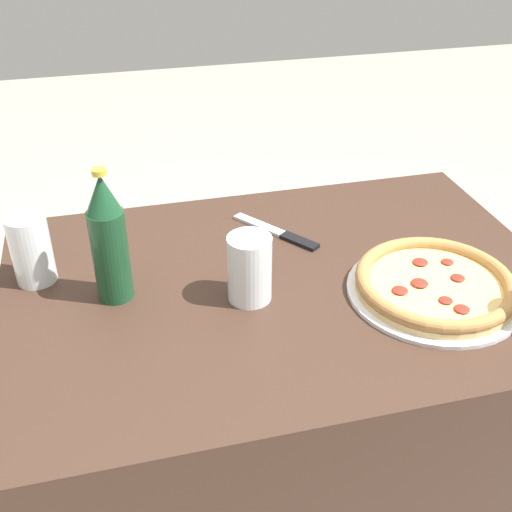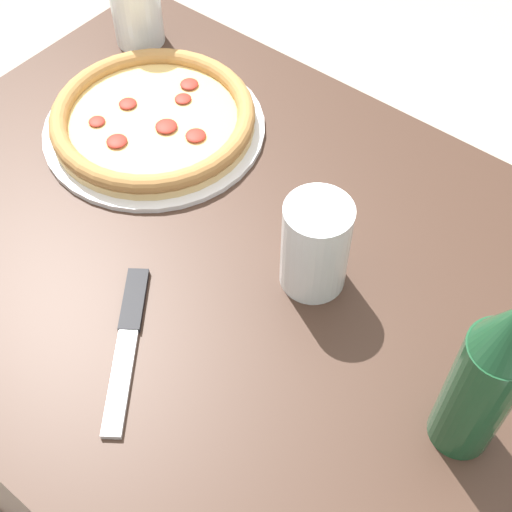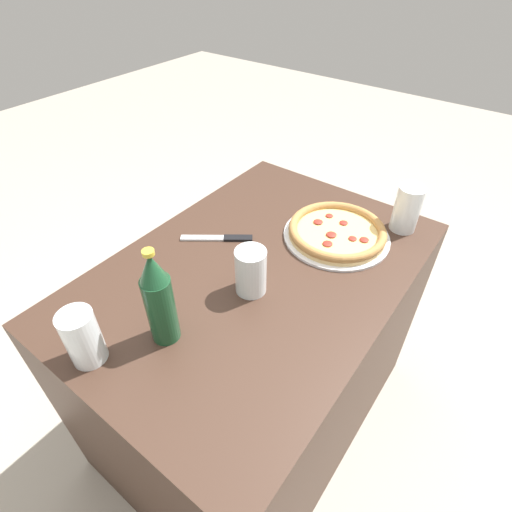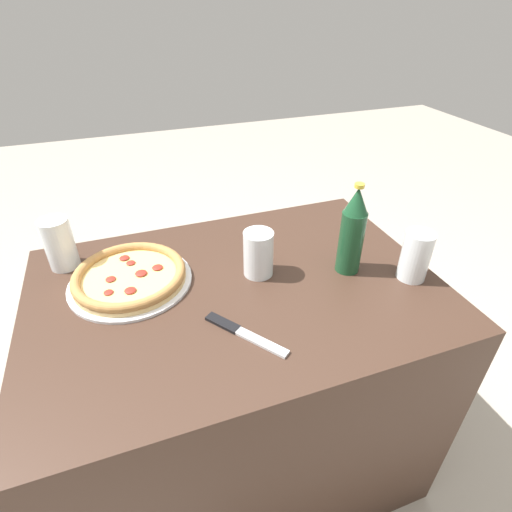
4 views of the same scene
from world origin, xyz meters
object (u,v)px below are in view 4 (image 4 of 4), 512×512
object	(u,v)px
beer_bottle	(352,231)
glass_mango_juice	(60,245)
pizza_pepperoni	(130,277)
glass_iced_tea	(415,257)
glass_lemonade	(258,255)
knife	(242,332)

from	to	relation	value
beer_bottle	glass_mango_juice	bearing A→B (deg)	159.20
pizza_pepperoni	glass_iced_tea	world-z (taller)	glass_iced_tea
glass_lemonade	glass_iced_tea	xyz separation A→B (m)	(0.38, -0.15, 0.01)
glass_iced_tea	beer_bottle	size ratio (longest dim) A/B	0.54
glass_lemonade	knife	world-z (taller)	glass_lemonade
glass_lemonade	glass_iced_tea	bearing A→B (deg)	-22.11
beer_bottle	knife	xyz separation A→B (m)	(-0.35, -0.14, -0.12)
glass_mango_juice	beer_bottle	size ratio (longest dim) A/B	0.57
glass_lemonade	glass_mango_juice	size ratio (longest dim) A/B	0.88
glass_iced_tea	beer_bottle	xyz separation A→B (m)	(-0.14, 0.09, 0.06)
beer_bottle	knife	world-z (taller)	beer_bottle
glass_lemonade	knife	xyz separation A→B (m)	(-0.11, -0.20, -0.05)
glass_iced_tea	knife	size ratio (longest dim) A/B	0.73
glass_mango_juice	knife	size ratio (longest dim) A/B	0.77
pizza_pepperoni	knife	world-z (taller)	pizza_pepperoni
pizza_pepperoni	knife	distance (m)	0.35
pizza_pepperoni	beer_bottle	distance (m)	0.59
glass_iced_tea	beer_bottle	bearing A→B (deg)	148.10
pizza_pepperoni	glass_iced_tea	size ratio (longest dim) A/B	2.34
pizza_pepperoni	knife	bearing A→B (deg)	-51.64
glass_lemonade	beer_bottle	world-z (taller)	beer_bottle
glass_iced_tea	knife	bearing A→B (deg)	-174.22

